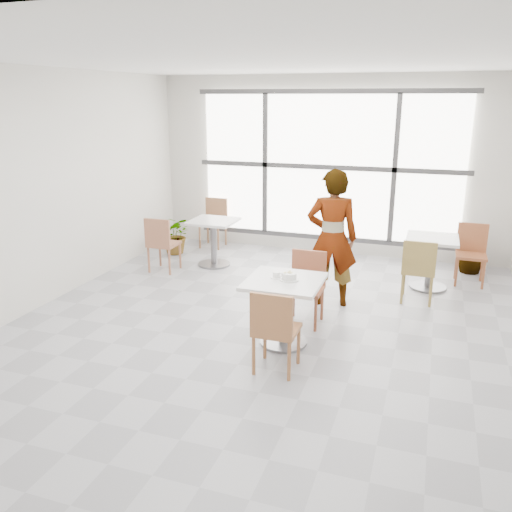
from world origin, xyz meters
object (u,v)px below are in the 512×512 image
(bg_chair_right_near, at_px, (419,267))
(bg_chair_left_far, at_px, (214,219))
(main_table, at_px, (284,300))
(plant_right, at_px, (471,250))
(bg_chair_right_far, at_px, (471,250))
(plant_left, at_px, (176,235))
(chair_far, at_px, (306,282))
(bg_table_left, at_px, (214,236))
(oatmeal_bowl, at_px, (289,276))
(coffee_cup, at_px, (277,275))
(bg_chair_left_near, at_px, (161,241))
(person, at_px, (332,238))
(chair_near, at_px, (274,327))
(bg_table_right, at_px, (431,255))

(bg_chair_right_near, bearing_deg, bg_chair_left_far, -25.59)
(main_table, distance_m, plant_right, 3.93)
(bg_chair_right_far, bearing_deg, main_table, -125.46)
(bg_chair_left_far, xyz_separation_m, plant_left, (-0.43, -0.69, -0.17))
(bg_chair_right_near, bearing_deg, main_table, 52.51)
(chair_far, xyz_separation_m, plant_left, (-2.83, 2.11, -0.17))
(bg_chair_right_near, height_order, plant_left, bg_chair_right_near)
(bg_table_left, bearing_deg, oatmeal_bowl, -51.21)
(coffee_cup, xyz_separation_m, bg_chair_left_near, (-2.39, 1.76, -0.28))
(chair_far, relative_size, oatmeal_bowl, 4.14)
(oatmeal_bowl, relative_size, bg_chair_left_near, 0.24)
(oatmeal_bowl, bearing_deg, person, 81.48)
(plant_right, bearing_deg, chair_far, -126.69)
(main_table, xyz_separation_m, plant_right, (2.06, 3.34, -0.16))
(oatmeal_bowl, xyz_separation_m, person, (0.20, 1.33, 0.10))
(chair_far, height_order, coffee_cup, chair_far)
(main_table, xyz_separation_m, bg_chair_right_near, (1.33, 1.74, -0.02))
(chair_near, distance_m, plant_left, 4.47)
(bg_chair_left_far, bearing_deg, chair_near, -59.84)
(bg_table_right, xyz_separation_m, plant_left, (-4.22, 0.40, -0.15))
(plant_right, bearing_deg, main_table, -121.69)
(oatmeal_bowl, relative_size, coffee_cup, 1.32)
(coffee_cup, bearing_deg, chair_near, -74.68)
(coffee_cup, bearing_deg, bg_chair_right_far, 52.90)
(coffee_cup, distance_m, plant_left, 3.85)
(oatmeal_bowl, distance_m, person, 1.35)
(chair_far, relative_size, plant_left, 1.30)
(coffee_cup, bearing_deg, main_table, -20.28)
(bg_table_left, relative_size, bg_chair_right_far, 0.86)
(main_table, relative_size, chair_far, 0.92)
(bg_chair_left_far, height_order, bg_chair_right_near, same)
(main_table, relative_size, plant_right, 1.10)
(chair_far, distance_m, oatmeal_bowl, 0.74)
(bg_table_left, xyz_separation_m, bg_chair_left_near, (-0.62, -0.59, 0.01))
(bg_chair_left_far, relative_size, plant_right, 1.19)
(bg_chair_right_near, bearing_deg, bg_table_left, -11.52)
(bg_chair_right_far, bearing_deg, bg_chair_left_near, -166.96)
(plant_left, height_order, plant_right, plant_right)
(oatmeal_bowl, bearing_deg, bg_chair_left_far, 124.26)
(oatmeal_bowl, distance_m, bg_table_right, 2.79)
(person, height_order, bg_table_left, person)
(main_table, height_order, bg_chair_left_far, bg_chair_left_far)
(bg_chair_right_far, bearing_deg, person, -139.81)
(chair_far, relative_size, bg_chair_right_far, 1.00)
(coffee_cup, height_order, bg_chair_left_far, bg_chair_left_far)
(bg_table_left, bearing_deg, plant_left, 155.30)
(chair_far, bearing_deg, chair_near, -89.66)
(person, distance_m, plant_right, 2.75)
(oatmeal_bowl, distance_m, plant_right, 3.92)
(oatmeal_bowl, bearing_deg, bg_table_left, 128.79)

